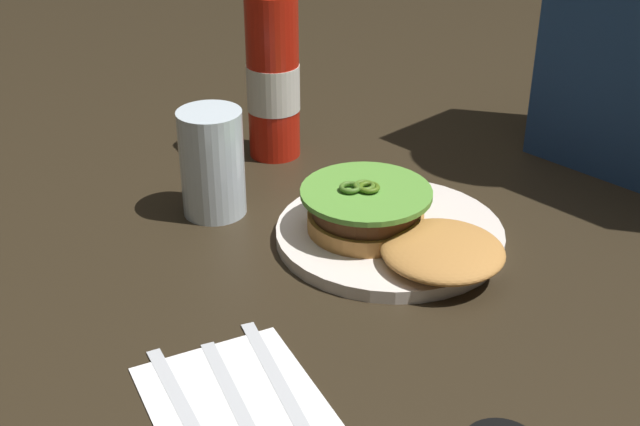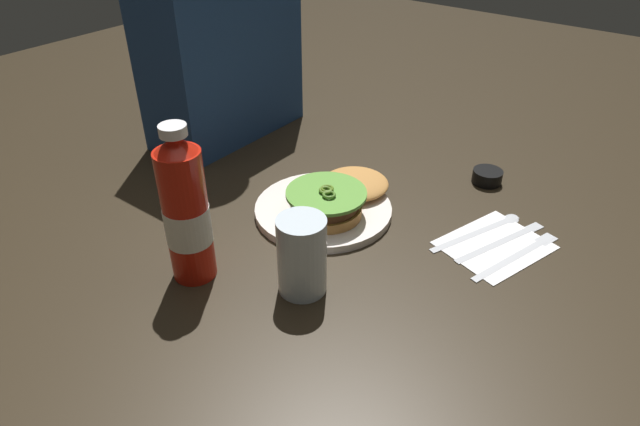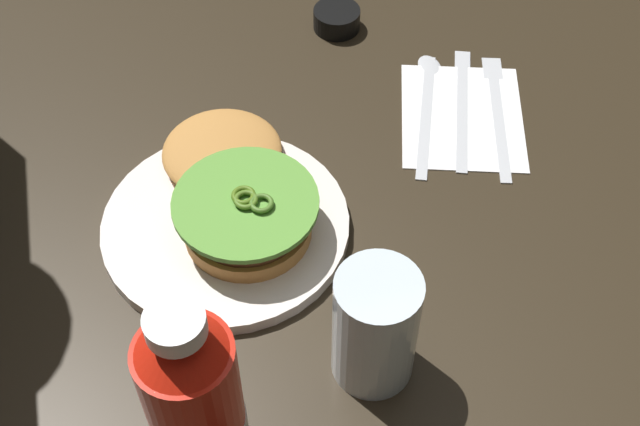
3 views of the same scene
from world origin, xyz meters
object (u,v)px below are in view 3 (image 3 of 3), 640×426
Objects in this scene: ketchup_bottle at (199,422)px; butter_knife at (463,98)px; condiment_cup at (337,19)px; fork_utensil at (497,103)px; napkin at (462,116)px; spoon_utensil at (428,94)px; burger_sandwich at (237,191)px; dinner_plate at (226,226)px; water_glass at (375,327)px.

ketchup_bottle is 1.31× the size of butter_knife.
fork_utensil is (-0.18, -0.14, -0.01)m from condiment_cup.
spoon_utensil reaches higher than napkin.
condiment_cup is at bearing -33.30° from burger_sandwich.
dinner_plate is 0.31m from butter_knife.
condiment_cup is 0.23m from fork_utensil.
dinner_plate is 0.28m from ketchup_bottle.
burger_sandwich is 1.22× the size of butter_knife.
condiment_cup is (0.46, -0.09, -0.05)m from water_glass.
water_glass is 0.63× the size of fork_utensil.
burger_sandwich is 1.40× the size of napkin.
condiment_cup is at bearing 37.61° from fork_utensil.
napkin is (0.34, -0.34, -0.11)m from ketchup_bottle.
butter_knife is (0.37, -0.35, -0.11)m from ketchup_bottle.
dinner_plate is at bearing 108.31° from napkin.
napkin is at bearing -74.36° from burger_sandwich.
condiment_cup is (0.53, -0.24, -0.10)m from ketchup_bottle.
napkin is at bearing -153.05° from condiment_cup.
ketchup_bottle is at bearing 165.08° from burger_sandwich.
dinner_plate is 1.48× the size of napkin.
fork_utensil is (0.28, -0.23, -0.06)m from water_glass.
napkin is at bearing -71.69° from dinner_plate.
water_glass is at bearing 140.61° from fork_utensil.
dinner_plate reaches higher than napkin.
water_glass is at bearing 145.78° from napkin.
fork_utensil is 0.04m from butter_knife.
butter_knife is (0.12, -0.29, -0.00)m from dinner_plate.
spoon_utensil is at bearing 65.44° from butter_knife.
water_glass reaches higher than napkin.
condiment_cup is 0.30× the size of spoon_utensil.
dinner_plate is 1.26× the size of fork_utensil.
dinner_plate is 0.21m from water_glass.
butter_knife is at bearing -147.45° from condiment_cup.
ketchup_bottle is at bearing 132.68° from fork_utensil.
water_glass reaches higher than fork_utensil.
water_glass is 2.13× the size of condiment_cup.
dinner_plate reaches higher than spoon_utensil.
butter_knife and spoon_utensil have the same top height.
water_glass is at bearing 153.12° from spoon_utensil.
burger_sandwich is 0.27m from spoon_utensil.
fork_utensil is at bearing -142.39° from condiment_cup.
spoon_utensil is at bearing -38.88° from ketchup_bottle.
condiment_cup reaches higher than dinner_plate.
condiment_cup is 0.35× the size of napkin.
water_glass is 0.47m from condiment_cup.
butter_knife is at bearing -70.33° from burger_sandwich.
butter_knife is (-0.16, -0.10, -0.01)m from condiment_cup.
ketchup_bottle is at bearing 141.12° from spoon_utensil.
water_glass is at bearing -151.53° from dinner_plate.
napkin is at bearing -146.22° from spoon_utensil.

